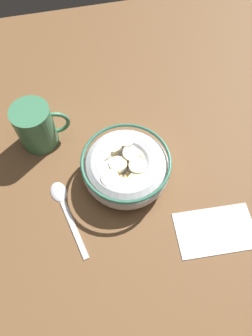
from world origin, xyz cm
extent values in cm
cube|color=brown|center=(0.00, 0.00, -1.00)|extent=(106.46, 106.46, 2.00)
cylinder|color=silver|center=(0.00, 0.00, 0.30)|extent=(9.02, 9.02, 0.60)
torus|color=silver|center=(0.00, 0.00, 2.96)|extent=(16.41, 16.41, 5.92)
torus|color=#337259|center=(0.00, 0.00, 5.62)|extent=(16.51, 16.51, 0.60)
cylinder|color=white|center=(0.00, 0.00, 3.44)|extent=(12.85, 12.85, 0.40)
cube|color=#AD7F42|center=(-2.21, 4.30, 4.10)|extent=(2.34, 2.37, 0.93)
cube|color=tan|center=(-4.61, -0.14, 4.00)|extent=(2.11, 2.14, 0.88)
cube|color=tan|center=(5.45, 0.80, 4.18)|extent=(2.36, 2.36, 0.80)
cube|color=tan|center=(4.43, 2.60, 4.03)|extent=(2.47, 2.47, 0.79)
cube|color=#AD7F42|center=(-0.56, 5.39, 4.03)|extent=(2.48, 2.46, 0.92)
cube|color=tan|center=(-0.68, -4.68, 4.09)|extent=(2.42, 2.41, 0.85)
cube|color=#AD7F42|center=(1.86, 4.04, 4.12)|extent=(2.24, 2.22, 0.87)
cube|color=#B78947|center=(1.62, -3.28, 4.06)|extent=(2.51, 2.50, 0.99)
cube|color=#B78947|center=(-2.15, -1.88, 4.12)|extent=(2.14, 2.19, 0.95)
cube|color=#AD7F42|center=(2.03, 1.02, 3.98)|extent=(2.04, 2.09, 0.96)
cube|color=tan|center=(-3.74, 1.80, 4.11)|extent=(2.53, 2.53, 1.02)
cube|color=#B78947|center=(5.23, -1.74, 4.01)|extent=(2.47, 2.45, 0.95)
cube|color=#AD7F42|center=(0.07, 0.83, 4.07)|extent=(2.47, 2.50, 1.03)
cube|color=tan|center=(-2.08, 2.38, 4.22)|extent=(2.21, 2.25, 0.94)
cube|color=#AD7F42|center=(4.16, -3.38, 4.23)|extent=(2.50, 2.47, 1.03)
cube|color=#AD7F42|center=(3.85, 1.13, 4.17)|extent=(1.80, 1.83, 0.86)
cube|color=tan|center=(-0.45, -2.71, 4.10)|extent=(2.49, 2.51, 1.01)
cylinder|color=beige|center=(1.07, -3.91, 4.87)|extent=(4.54, 4.51, 1.22)
cylinder|color=#F4EABC|center=(-3.48, -2.70, 5.41)|extent=(3.90, 3.92, 1.45)
cylinder|color=#F4EABC|center=(-3.93, 2.68, 5.32)|extent=(4.02, 4.02, 0.86)
cylinder|color=beige|center=(4.25, 1.43, 5.02)|extent=(4.26, 4.23, 1.13)
cylinder|color=#F9EFC6|center=(-1.46, 3.97, 5.17)|extent=(4.42, 4.42, 1.29)
cylinder|color=#F4EABC|center=(1.35, 1.64, 5.00)|extent=(4.13, 4.10, 1.28)
cylinder|color=#F4EABC|center=(-1.48, -0.28, 4.96)|extent=(4.60, 4.62, 1.26)
cylinder|color=#F9EFC6|center=(1.11, 4.66, 5.35)|extent=(3.39, 3.40, 1.20)
cylinder|color=#F4EABC|center=(1.88, -1.18, 5.17)|extent=(4.19, 4.19, 0.92)
ellipsoid|color=silver|center=(-13.27, -0.69, 0.40)|extent=(3.97, 4.96, 0.80)
cube|color=silver|center=(-11.44, -8.52, 0.18)|extent=(3.64, 11.62, 0.36)
cylinder|color=#3F7F59|center=(-15.45, 11.90, 4.77)|extent=(7.53, 7.53, 9.54)
torus|color=#3F7F59|center=(-11.68, 11.90, 4.77)|extent=(6.14, 0.80, 6.14)
cube|color=white|center=(13.16, -14.34, 0.15)|extent=(14.67, 9.41, 0.30)
camera|label=1|loc=(-6.07, -26.87, 54.49)|focal=33.39mm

